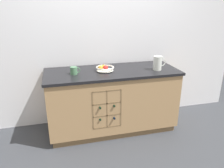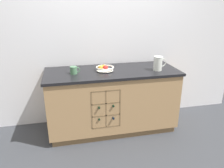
% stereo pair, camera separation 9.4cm
% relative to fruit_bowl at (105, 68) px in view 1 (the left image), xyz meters
% --- Properties ---
extents(ground_plane, '(14.00, 14.00, 0.00)m').
position_rel_fruit_bowl_xyz_m(ground_plane, '(0.10, 0.00, -0.94)').
color(ground_plane, '#383A3F').
extents(back_wall, '(4.40, 0.06, 2.55)m').
position_rel_fruit_bowl_xyz_m(back_wall, '(0.10, 0.41, 0.33)').
color(back_wall, white).
rests_on(back_wall, ground_plane).
extents(kitchen_island, '(1.83, 0.73, 0.90)m').
position_rel_fruit_bowl_xyz_m(kitchen_island, '(0.10, -0.00, -0.48)').
color(kitchen_island, brown).
rests_on(kitchen_island, ground_plane).
extents(fruit_bowl, '(0.25, 0.25, 0.08)m').
position_rel_fruit_bowl_xyz_m(fruit_bowl, '(0.00, 0.00, 0.00)').
color(fruit_bowl, silver).
rests_on(fruit_bowl, kitchen_island).
extents(white_pitcher, '(0.18, 0.12, 0.19)m').
position_rel_fruit_bowl_xyz_m(white_pitcher, '(0.72, -0.12, 0.06)').
color(white_pitcher, silver).
rests_on(white_pitcher, kitchen_island).
extents(ceramic_mug, '(0.13, 0.09, 0.10)m').
position_rel_fruit_bowl_xyz_m(ceramic_mug, '(-0.42, -0.04, 0.01)').
color(ceramic_mug, '#4C7A56').
rests_on(ceramic_mug, kitchen_island).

